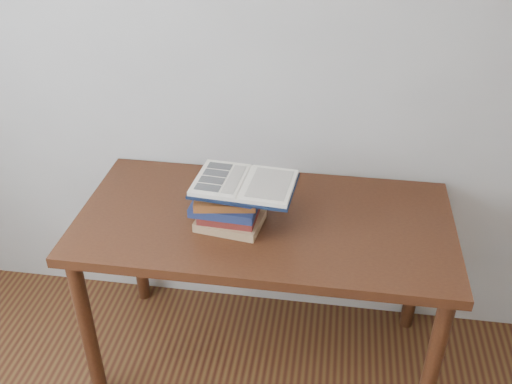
# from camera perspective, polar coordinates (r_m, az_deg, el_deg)

# --- Properties ---
(desk) EXTENTS (1.43, 0.71, 0.76)m
(desk) POSITION_cam_1_polar(r_m,az_deg,el_deg) (2.23, 0.84, -4.61)
(desk) COLOR #442211
(desk) RESTS_ON ground
(book_stack) EXTENTS (0.27, 0.22, 0.15)m
(book_stack) POSITION_cam_1_polar(r_m,az_deg,el_deg) (2.10, -2.83, -1.45)
(book_stack) COLOR #A77456
(book_stack) RESTS_ON desk
(open_book) EXTENTS (0.38, 0.28, 0.03)m
(open_book) POSITION_cam_1_polar(r_m,az_deg,el_deg) (2.06, -1.15, 0.83)
(open_book) COLOR black
(open_book) RESTS_ON book_stack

